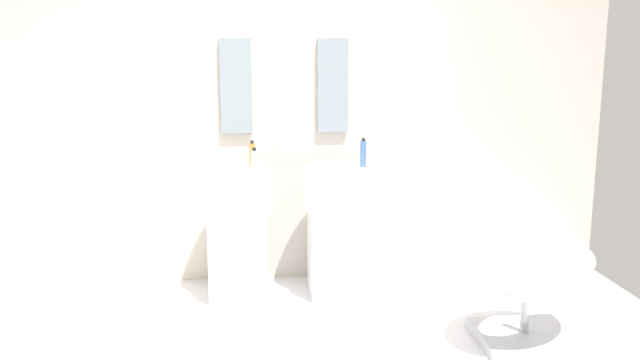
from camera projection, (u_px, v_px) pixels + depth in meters
name	position (u px, v px, depth m)	size (l,w,h in m)	color
rear_partition	(284.00, 104.00, 4.95)	(4.80, 0.10, 2.60)	beige
pedestal_sink_left	(238.00, 228.00, 4.66)	(0.48, 0.48, 1.00)	white
pedestal_sink_right	(338.00, 225.00, 4.73)	(0.48, 0.48, 1.00)	white
vanity_mirror_left	(236.00, 86.00, 4.82)	(0.22, 0.03, 0.67)	#8C9EA8
vanity_mirror_right	(333.00, 86.00, 4.89)	(0.22, 0.03, 0.67)	#8C9EA8
lounge_chair	(527.00, 285.00, 3.95)	(1.10, 1.10, 0.65)	#B7BABF
soap_bottle_amber	(252.00, 154.00, 4.69)	(0.04, 0.04, 0.18)	#C68C38
soap_bottle_blue	(363.00, 153.00, 4.65)	(0.04, 0.04, 0.20)	#4C72B7
soap_bottle_clear	(254.00, 159.00, 4.58)	(0.05, 0.05, 0.14)	silver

